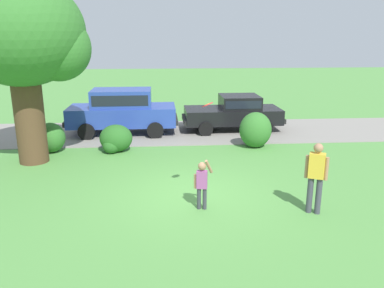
{
  "coord_description": "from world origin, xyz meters",
  "views": [
    {
      "loc": [
        -0.71,
        -9.63,
        4.15
      ],
      "look_at": [
        0.09,
        1.09,
        1.1
      ],
      "focal_mm": 36.26,
      "sensor_mm": 36.0,
      "label": 1
    }
  ],
  "objects_px": {
    "frisbee": "(208,105)",
    "adult_onlooker": "(316,174)",
    "oak_tree_large": "(24,38)",
    "parked_suv": "(122,109)",
    "child_thrower": "(202,182)",
    "parked_sedan": "(234,111)"
  },
  "relations": [
    {
      "from": "parked_suv",
      "to": "child_thrower",
      "type": "xyz_separation_m",
      "value": [
        2.65,
        -7.77,
        -0.36
      ]
    },
    {
      "from": "frisbee",
      "to": "adult_onlooker",
      "type": "relative_size",
      "value": 0.17
    },
    {
      "from": "child_thrower",
      "to": "adult_onlooker",
      "type": "bearing_deg",
      "value": -8.99
    },
    {
      "from": "parked_sedan",
      "to": "frisbee",
      "type": "height_order",
      "value": "frisbee"
    },
    {
      "from": "parked_suv",
      "to": "adult_onlooker",
      "type": "height_order",
      "value": "parked_suv"
    },
    {
      "from": "oak_tree_large",
      "to": "child_thrower",
      "type": "relative_size",
      "value": 4.62
    },
    {
      "from": "frisbee",
      "to": "adult_onlooker",
      "type": "distance_m",
      "value": 3.03
    },
    {
      "from": "parked_sedan",
      "to": "parked_suv",
      "type": "distance_m",
      "value": 4.92
    },
    {
      "from": "frisbee",
      "to": "adult_onlooker",
      "type": "height_order",
      "value": "frisbee"
    },
    {
      "from": "oak_tree_large",
      "to": "parked_suv",
      "type": "height_order",
      "value": "oak_tree_large"
    },
    {
      "from": "oak_tree_large",
      "to": "frisbee",
      "type": "height_order",
      "value": "oak_tree_large"
    },
    {
      "from": "frisbee",
      "to": "oak_tree_large",
      "type": "bearing_deg",
      "value": 143.89
    },
    {
      "from": "child_thrower",
      "to": "frisbee",
      "type": "height_order",
      "value": "frisbee"
    },
    {
      "from": "child_thrower",
      "to": "adult_onlooker",
      "type": "height_order",
      "value": "adult_onlooker"
    },
    {
      "from": "parked_sedan",
      "to": "child_thrower",
      "type": "height_order",
      "value": "parked_sedan"
    },
    {
      "from": "parked_suv",
      "to": "adult_onlooker",
      "type": "relative_size",
      "value": 2.71
    },
    {
      "from": "parked_sedan",
      "to": "frisbee",
      "type": "distance_m",
      "value": 8.23
    },
    {
      "from": "oak_tree_large",
      "to": "parked_sedan",
      "type": "xyz_separation_m",
      "value": [
        7.45,
        3.87,
        -3.18
      ]
    },
    {
      "from": "oak_tree_large",
      "to": "parked_suv",
      "type": "bearing_deg",
      "value": 54.78
    },
    {
      "from": "parked_suv",
      "to": "frisbee",
      "type": "distance_m",
      "value": 8.13
    },
    {
      "from": "parked_sedan",
      "to": "adult_onlooker",
      "type": "height_order",
      "value": "adult_onlooker"
    },
    {
      "from": "oak_tree_large",
      "to": "frisbee",
      "type": "xyz_separation_m",
      "value": [
        5.34,
        -3.9,
        -1.48
      ]
    }
  ]
}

